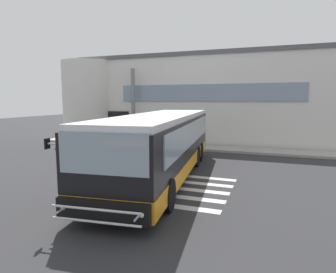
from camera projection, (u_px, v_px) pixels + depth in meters
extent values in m
cube|color=#2B2B2D|center=(162.00, 162.00, 15.57)|extent=(80.00, 90.00, 0.02)
cube|color=silver|center=(153.00, 203.00, 9.30)|extent=(4.40, 0.36, 0.01)
cube|color=silver|center=(163.00, 195.00, 10.14)|extent=(4.40, 0.36, 0.01)
cube|color=silver|center=(171.00, 187.00, 10.97)|extent=(4.40, 0.36, 0.01)
cube|color=silver|center=(179.00, 181.00, 11.81)|extent=(4.40, 0.36, 0.01)
cube|color=silver|center=(185.00, 176.00, 12.65)|extent=(4.40, 0.36, 0.01)
cube|color=silver|center=(210.00, 101.00, 26.34)|extent=(19.07, 12.00, 6.42)
cube|color=#56565B|center=(210.00, 63.00, 25.92)|extent=(19.27, 12.20, 0.30)
cylinder|color=silver|center=(90.00, 101.00, 24.29)|extent=(4.40, 4.40, 6.42)
cube|color=black|center=(119.00, 126.00, 23.02)|extent=(1.80, 0.16, 2.40)
cube|color=gray|center=(206.00, 93.00, 20.30)|extent=(13.07, 0.10, 1.20)
cube|color=#9E9B93|center=(187.00, 147.00, 20.03)|extent=(23.07, 2.00, 0.15)
cylinder|color=slate|center=(133.00, 105.00, 21.75)|extent=(0.28, 0.28, 5.46)
cube|color=black|center=(161.00, 144.00, 12.34)|extent=(3.78, 11.26, 2.15)
cube|color=orange|center=(162.00, 163.00, 12.44)|extent=(3.83, 11.30, 0.55)
cube|color=silver|center=(161.00, 117.00, 12.19)|extent=(3.66, 11.05, 0.20)
cube|color=#8C9EAD|center=(103.00, 153.00, 6.99)|extent=(2.35, 0.39, 1.05)
cube|color=#8C9EAD|center=(193.00, 133.00, 12.26)|extent=(1.15, 9.78, 0.95)
cube|color=#8C9EAD|center=(135.00, 131.00, 12.87)|extent=(1.15, 9.78, 0.95)
cube|color=black|center=(103.00, 139.00, 6.94)|extent=(2.15, 0.34, 0.28)
cube|color=black|center=(103.00, 211.00, 7.04)|extent=(2.46, 0.48, 0.52)
sphere|color=beige|center=(142.00, 214.00, 6.76)|extent=(0.18, 0.18, 0.18)
sphere|color=beige|center=(64.00, 207.00, 7.24)|extent=(0.18, 0.18, 0.18)
cylinder|color=#B7B7BF|center=(54.00, 144.00, 7.51)|extent=(0.40, 0.09, 0.05)
cube|color=black|center=(47.00, 144.00, 7.56)|extent=(0.06, 0.20, 0.28)
cylinder|color=black|center=(168.00, 195.00, 8.60)|extent=(0.41, 1.03, 1.00)
cylinder|color=black|center=(96.00, 189.00, 9.14)|extent=(0.41, 1.03, 1.00)
cylinder|color=black|center=(196.00, 156.00, 14.42)|extent=(0.41, 1.03, 1.00)
cylinder|color=black|center=(151.00, 154.00, 14.97)|extent=(0.41, 1.03, 1.00)
cylinder|color=black|center=(200.00, 152.00, 15.67)|extent=(0.41, 1.03, 1.00)
cylinder|color=black|center=(158.00, 150.00, 16.22)|extent=(0.41, 1.03, 1.00)
cylinder|color=#B7B7BF|center=(96.00, 222.00, 6.70)|extent=(2.24, 0.31, 0.06)
cylinder|color=#B7B7BF|center=(95.00, 210.00, 6.66)|extent=(2.24, 0.31, 0.06)
cylinder|color=#B7B7BF|center=(138.00, 216.00, 6.65)|extent=(0.11, 0.50, 0.05)
cylinder|color=#B7B7BF|center=(63.00, 209.00, 7.10)|extent=(0.11, 0.50, 0.05)
cylinder|color=#2D2D33|center=(137.00, 138.00, 20.58)|extent=(0.15, 0.15, 0.85)
cylinder|color=#2D2D33|center=(136.00, 138.00, 20.75)|extent=(0.15, 0.15, 0.85)
cube|color=#B23333|center=(136.00, 128.00, 20.58)|extent=(0.43, 0.41, 0.58)
sphere|color=tan|center=(136.00, 122.00, 20.53)|extent=(0.23, 0.23, 0.23)
cylinder|color=#B23333|center=(138.00, 129.00, 20.37)|extent=(0.09, 0.09, 0.55)
cylinder|color=#B23333|center=(135.00, 129.00, 20.80)|extent=(0.09, 0.09, 0.55)
cube|color=navy|center=(138.00, 128.00, 20.67)|extent=(0.35, 0.33, 0.44)
cylinder|color=#1E2338|center=(147.00, 139.00, 20.40)|extent=(0.15, 0.15, 0.85)
cylinder|color=#1E2338|center=(145.00, 138.00, 20.54)|extent=(0.15, 0.15, 0.85)
cube|color=#338C4C|center=(146.00, 129.00, 20.38)|extent=(0.44, 0.37, 0.58)
sphere|color=tan|center=(146.00, 123.00, 20.33)|extent=(0.23, 0.23, 0.23)
cylinder|color=#338C4C|center=(148.00, 130.00, 20.20)|extent=(0.09, 0.09, 0.55)
cylinder|color=#338C4C|center=(144.00, 129.00, 20.57)|extent=(0.09, 0.09, 0.55)
cylinder|color=yellow|center=(174.00, 143.00, 19.06)|extent=(0.18, 0.18, 0.90)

